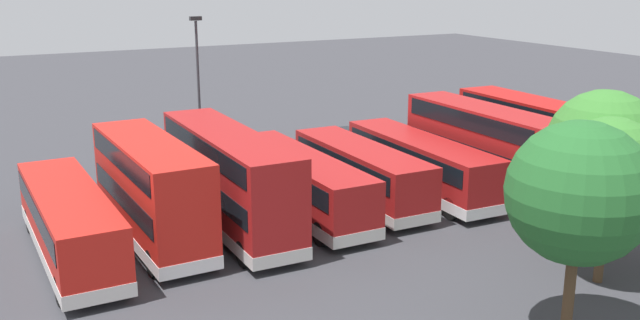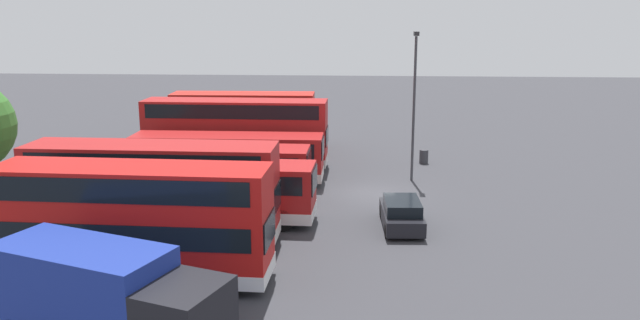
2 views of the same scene
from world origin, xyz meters
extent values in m
plane|color=#38383D|center=(0.00, 0.00, 0.00)|extent=(140.00, 140.00, 0.00)
cube|color=#B71411|center=(-12.79, 9.16, 2.45)|extent=(2.83, 10.36, 4.20)
cube|color=silver|center=(-12.79, 9.16, 0.62)|extent=(2.88, 10.41, 0.55)
cube|color=black|center=(-12.79, 9.16, 2.25)|extent=(2.87, 9.57, 0.90)
cube|color=black|center=(-12.79, 9.16, 3.95)|extent=(2.87, 9.57, 0.90)
cube|color=black|center=(-12.93, 3.98, 2.25)|extent=(2.25, 0.12, 1.10)
cylinder|color=black|center=(-11.77, 5.38, 0.55)|extent=(0.33, 1.11, 1.10)
cylinder|color=black|center=(-14.02, 5.44, 0.55)|extent=(0.33, 1.11, 1.10)
cylinder|color=black|center=(-11.56, 12.88, 0.55)|extent=(0.33, 1.11, 1.10)
cylinder|color=black|center=(-13.81, 12.94, 0.55)|extent=(0.33, 1.11, 1.10)
cube|color=#A51919|center=(-8.83, 9.70, 2.45)|extent=(2.65, 10.85, 4.20)
cube|color=silver|center=(-8.83, 9.70, 0.62)|extent=(2.69, 10.89, 0.55)
cube|color=black|center=(-8.83, 9.70, 2.25)|extent=(2.70, 10.05, 0.90)
cube|color=black|center=(-8.83, 9.70, 3.95)|extent=(2.70, 10.05, 0.90)
cube|color=black|center=(-8.88, 4.26, 2.25)|extent=(2.25, 0.08, 1.10)
cylinder|color=black|center=(-7.75, 5.68, 0.55)|extent=(0.31, 1.10, 1.10)
cylinder|color=black|center=(-10.00, 5.70, 0.55)|extent=(0.31, 1.10, 1.10)
cylinder|color=black|center=(-7.67, 13.71, 0.55)|extent=(0.31, 1.10, 1.10)
cylinder|color=black|center=(-9.92, 13.73, 0.55)|extent=(0.31, 1.10, 1.10)
cube|color=#A51919|center=(-5.52, 8.61, 1.65)|extent=(2.86, 11.49, 2.60)
cube|color=silver|center=(-5.52, 8.61, 0.62)|extent=(2.90, 11.53, 0.55)
cube|color=black|center=(-5.52, 8.61, 2.25)|extent=(2.90, 10.70, 0.90)
cube|color=black|center=(-5.68, 2.86, 2.25)|extent=(2.25, 0.12, 1.10)
cylinder|color=black|center=(-4.51, 4.26, 0.55)|extent=(0.33, 1.11, 1.10)
cylinder|color=black|center=(-6.76, 4.32, 0.55)|extent=(0.33, 1.11, 1.10)
cylinder|color=black|center=(-4.28, 12.89, 0.55)|extent=(0.33, 1.11, 1.10)
cylinder|color=black|center=(-6.53, 12.95, 0.55)|extent=(0.33, 1.11, 1.10)
cube|color=#A51919|center=(-1.80, 8.59, 1.65)|extent=(2.63, 10.25, 2.60)
cube|color=silver|center=(-1.80, 8.59, 0.62)|extent=(2.67, 10.29, 0.55)
cube|color=black|center=(-1.80, 8.59, 2.25)|extent=(2.68, 9.45, 0.90)
cube|color=black|center=(-1.84, 3.45, 2.25)|extent=(2.25, 0.08, 1.10)
cylinder|color=black|center=(-0.70, 4.87, 0.55)|extent=(0.31, 1.10, 1.10)
cylinder|color=black|center=(-2.95, 4.88, 0.55)|extent=(0.31, 1.10, 1.10)
cylinder|color=black|center=(-0.64, 12.30, 0.55)|extent=(0.31, 1.10, 1.10)
cylinder|color=black|center=(-2.89, 12.32, 0.55)|extent=(0.31, 1.10, 1.10)
cube|color=#A51919|center=(1.76, 8.66, 1.65)|extent=(2.60, 11.44, 2.60)
cube|color=silver|center=(1.76, 8.66, 0.62)|extent=(2.64, 11.48, 0.55)
cube|color=black|center=(1.76, 8.66, 2.25)|extent=(2.66, 10.64, 0.90)
cube|color=black|center=(1.79, 2.92, 2.25)|extent=(2.25, 0.07, 1.10)
cylinder|color=black|center=(2.90, 4.35, 0.55)|extent=(0.31, 1.10, 1.10)
cylinder|color=black|center=(0.65, 4.34, 0.55)|extent=(0.31, 1.10, 1.10)
cylinder|color=black|center=(2.86, 12.98, 0.55)|extent=(0.31, 1.10, 1.10)
cylinder|color=black|center=(0.61, 12.97, 0.55)|extent=(0.31, 1.10, 1.10)
cube|color=#A51919|center=(5.51, 8.89, 2.45)|extent=(2.63, 12.00, 4.20)
cube|color=silver|center=(5.51, 8.89, 0.62)|extent=(2.67, 12.04, 0.55)
cube|color=black|center=(5.51, 8.89, 2.25)|extent=(2.69, 11.20, 0.90)
cube|color=black|center=(5.51, 8.89, 3.95)|extent=(2.69, 11.20, 0.90)
cube|color=black|center=(5.47, 2.87, 2.25)|extent=(2.25, 0.08, 1.10)
cylinder|color=black|center=(6.60, 4.30, 0.55)|extent=(0.31, 1.10, 1.10)
cylinder|color=black|center=(4.35, 4.31, 0.55)|extent=(0.31, 1.10, 1.10)
cylinder|color=black|center=(6.67, 13.48, 0.55)|extent=(0.31, 1.10, 1.10)
cylinder|color=black|center=(4.42, 13.49, 0.55)|extent=(0.31, 1.10, 1.10)
cube|color=red|center=(9.14, 9.06, 2.45)|extent=(2.81, 10.12, 4.20)
cube|color=silver|center=(9.14, 9.06, 0.62)|extent=(2.85, 10.16, 0.55)
cube|color=black|center=(9.14, 9.06, 2.25)|extent=(2.85, 9.32, 0.90)
cube|color=black|center=(9.14, 9.06, 3.95)|extent=(2.85, 9.32, 0.90)
cube|color=black|center=(9.28, 4.00, 2.25)|extent=(2.25, 0.12, 1.10)
cylinder|color=black|center=(10.36, 5.46, 0.55)|extent=(0.33, 1.11, 1.10)
cylinder|color=black|center=(8.11, 5.40, 0.55)|extent=(0.33, 1.11, 1.10)
cylinder|color=black|center=(10.17, 12.71, 0.55)|extent=(0.33, 1.11, 1.10)
cylinder|color=black|center=(7.93, 12.65, 0.55)|extent=(0.33, 1.11, 1.10)
cube|color=red|center=(12.67, 9.38, 1.65)|extent=(2.70, 11.16, 2.60)
cube|color=silver|center=(12.67, 9.38, 0.62)|extent=(2.75, 11.20, 0.55)
cube|color=black|center=(12.67, 9.38, 2.25)|extent=(2.75, 10.36, 0.90)
cube|color=black|center=(12.75, 3.79, 2.25)|extent=(2.25, 0.09, 1.10)
cylinder|color=black|center=(13.85, 5.23, 0.55)|extent=(0.32, 1.10, 1.10)
cylinder|color=black|center=(11.60, 5.20, 0.55)|extent=(0.32, 1.10, 1.10)
cylinder|color=black|center=(13.74, 13.56, 0.55)|extent=(0.32, 1.10, 1.10)
cylinder|color=black|center=(11.49, 13.52, 0.55)|extent=(0.32, 1.10, 1.10)
cube|color=navy|center=(-17.45, 9.09, 1.80)|extent=(4.21, 6.02, 2.80)
cube|color=black|center=(-18.71, 5.56, 1.50)|extent=(3.03, 2.73, 2.20)
cylinder|color=black|center=(-17.65, 5.18, 0.50)|extent=(0.60, 1.04, 1.00)
cylinder|color=black|center=(-19.78, 5.94, 0.50)|extent=(0.60, 1.04, 1.00)
cylinder|color=black|center=(-15.79, 10.36, 0.50)|extent=(0.60, 1.04, 1.00)
cylinder|color=black|center=(-17.92, 11.12, 0.50)|extent=(0.60, 1.04, 1.00)
cube|color=black|center=(-5.81, -1.33, 0.53)|extent=(4.26, 2.01, 0.70)
cube|color=black|center=(-6.01, -1.34, 1.15)|extent=(2.59, 1.76, 0.55)
cylinder|color=black|center=(-4.36, -0.46, 0.32)|extent=(0.65, 0.25, 0.64)
cylinder|color=black|center=(-4.28, -2.06, 0.32)|extent=(0.65, 0.25, 0.64)
cylinder|color=black|center=(-7.33, -0.61, 0.32)|extent=(0.65, 0.25, 0.64)
cylinder|color=black|center=(-7.25, -2.21, 0.32)|extent=(0.65, 0.25, 0.64)
cylinder|color=#38383D|center=(3.05, -2.49, 4.37)|extent=(0.16, 0.16, 8.74)
cube|color=#262628|center=(3.05, -2.49, 8.89)|extent=(0.70, 0.30, 0.24)
cylinder|color=#333338|center=(7.64, -3.67, 0.47)|extent=(0.60, 0.60, 0.95)
cylinder|color=#4C3823|center=(-4.92, 21.20, 1.60)|extent=(0.36, 0.36, 3.20)
sphere|color=#387A2D|center=(-4.92, 21.20, 4.55)|extent=(3.86, 3.86, 3.86)
cylinder|color=#4C3823|center=(-6.52, 19.45, 1.62)|extent=(0.36, 0.36, 3.24)
sphere|color=#387A2D|center=(-6.52, 19.45, 4.83)|extent=(4.55, 4.55, 4.55)
cylinder|color=#4C3823|center=(-0.41, 23.84, 1.70)|extent=(0.36, 0.36, 3.41)
sphere|color=#236028|center=(-0.41, 23.84, 5.00)|extent=(4.55, 4.55, 4.55)
camera|label=1|loc=(16.37, 38.54, 11.64)|focal=39.81mm
camera|label=2|loc=(-34.78, 0.67, 10.04)|focal=35.31mm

